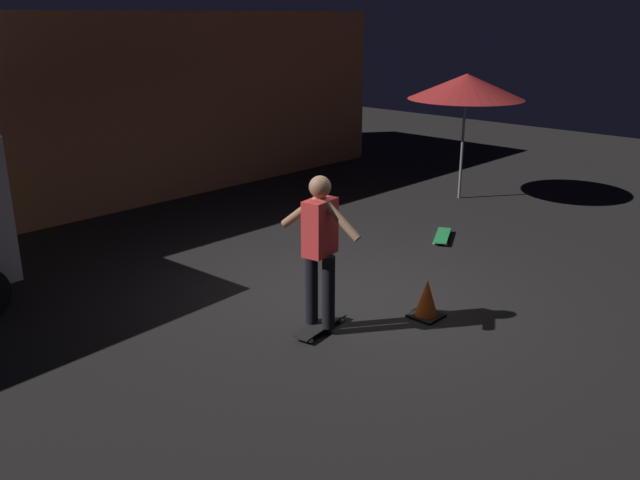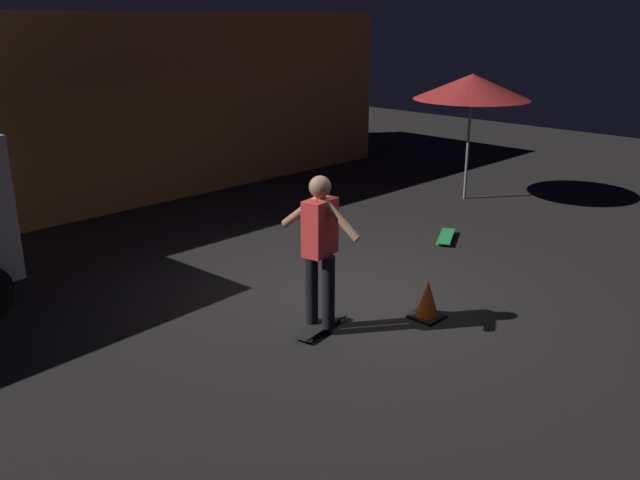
{
  "view_description": "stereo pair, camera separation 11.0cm",
  "coord_description": "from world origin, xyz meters",
  "px_view_note": "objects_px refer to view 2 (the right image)",
  "views": [
    {
      "loc": [
        -5.78,
        -4.98,
        3.29
      ],
      "look_at": [
        -0.93,
        -0.38,
        1.05
      ],
      "focal_mm": 37.71,
      "sensor_mm": 36.0,
      "label": 1
    },
    {
      "loc": [
        -5.7,
        -5.05,
        3.29
      ],
      "look_at": [
        -0.93,
        -0.38,
        1.05
      ],
      "focal_mm": 37.71,
      "sensor_mm": 36.0,
      "label": 2
    }
  ],
  "objects_px": {
    "skateboard_ridden": "(320,326)",
    "skateboard_spare": "(446,236)",
    "traffic_cone": "(427,301)",
    "skater": "(320,241)",
    "patio_umbrella": "(472,87)"
  },
  "relations": [
    {
      "from": "patio_umbrella",
      "to": "skater",
      "type": "relative_size",
      "value": 1.38
    },
    {
      "from": "skater",
      "to": "traffic_cone",
      "type": "distance_m",
      "value": 1.51
    },
    {
      "from": "patio_umbrella",
      "to": "skateboard_spare",
      "type": "relative_size",
      "value": 2.93
    },
    {
      "from": "skateboard_spare",
      "to": "traffic_cone",
      "type": "bearing_deg",
      "value": -149.98
    },
    {
      "from": "skater",
      "to": "skateboard_ridden",
      "type": "bearing_deg",
      "value": -90.0
    },
    {
      "from": "patio_umbrella",
      "to": "skater",
      "type": "bearing_deg",
      "value": -161.57
    },
    {
      "from": "patio_umbrella",
      "to": "traffic_cone",
      "type": "relative_size",
      "value": 5.0
    },
    {
      "from": "traffic_cone",
      "to": "skater",
      "type": "bearing_deg",
      "value": 149.48
    },
    {
      "from": "skateboard_ridden",
      "to": "skateboard_spare",
      "type": "height_order",
      "value": "same"
    },
    {
      "from": "patio_umbrella",
      "to": "traffic_cone",
      "type": "xyz_separation_m",
      "value": [
        -4.82,
        -2.61,
        -1.86
      ]
    },
    {
      "from": "skateboard_spare",
      "to": "skater",
      "type": "distance_m",
      "value": 3.82
    },
    {
      "from": "patio_umbrella",
      "to": "traffic_cone",
      "type": "distance_m",
      "value": 5.79
    },
    {
      "from": "skateboard_ridden",
      "to": "patio_umbrella",
      "type": "bearing_deg",
      "value": 18.43
    },
    {
      "from": "skateboard_ridden",
      "to": "skater",
      "type": "height_order",
      "value": "skater"
    },
    {
      "from": "skateboard_spare",
      "to": "skater",
      "type": "height_order",
      "value": "skater"
    }
  ]
}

